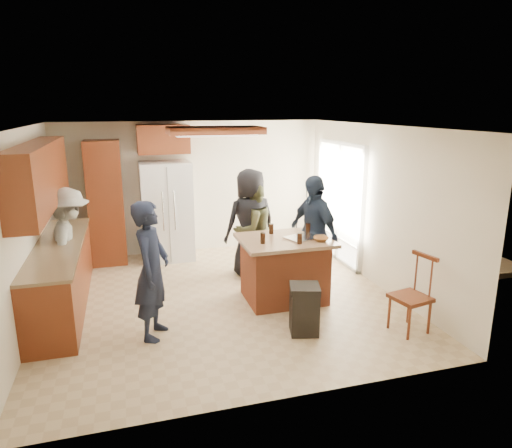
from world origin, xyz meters
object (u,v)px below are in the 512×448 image
object	(u,v)px
person_side_right	(313,233)
trash_bin	(304,309)
person_front_left	(152,270)
person_behind_left	(253,230)
refrigerator	(167,211)
spindle_chair	(412,297)
kitchen_island	(284,269)
person_counter	(70,244)
person_behind_right	(251,222)

from	to	relation	value
person_side_right	trash_bin	world-z (taller)	person_side_right
person_front_left	person_behind_left	xyz separation A→B (m)	(1.75, 1.71, -0.07)
person_front_left	person_behind_left	size ratio (longest dim) A/B	1.09
person_side_right	refrigerator	xyz separation A→B (m)	(-2.00, 2.09, 0.01)
person_behind_left	spindle_chair	bearing A→B (deg)	95.16
trash_bin	person_front_left	bearing A→B (deg)	166.03
kitchen_island	person_behind_left	bearing A→B (deg)	97.95
person_side_right	trash_bin	distance (m)	1.59
person_front_left	trash_bin	bearing A→B (deg)	-83.09
person_behind_left	kitchen_island	world-z (taller)	person_behind_left
refrigerator	kitchen_island	bearing A→B (deg)	-58.82
person_side_right	kitchen_island	bearing A→B (deg)	-77.96
person_behind_left	person_side_right	distance (m)	1.10
spindle_chair	trash_bin	bearing A→B (deg)	166.02
person_front_left	refrigerator	distance (m)	3.01
refrigerator	person_front_left	bearing A→B (deg)	-98.87
person_side_right	person_counter	distance (m)	3.58
person_side_right	person_behind_left	bearing A→B (deg)	-154.44
person_front_left	person_counter	size ratio (longest dim) A/B	1.03
person_front_left	trash_bin	xyz separation A→B (m)	(1.80, -0.45, -0.53)
person_behind_right	person_counter	size ratio (longest dim) A/B	1.08
person_counter	kitchen_island	distance (m)	3.12
person_counter	person_behind_left	bearing A→B (deg)	-89.57
person_side_right	kitchen_island	world-z (taller)	person_side_right
person_front_left	trash_bin	distance (m)	1.93
kitchen_island	spindle_chair	xyz separation A→B (m)	(1.20, -1.36, -0.02)
person_front_left	person_side_right	xyz separation A→B (m)	(2.46, 0.88, 0.04)
trash_bin	kitchen_island	bearing A→B (deg)	84.32
person_front_left	spindle_chair	xyz separation A→B (m)	(3.11, -0.77, -0.40)
person_behind_right	refrigerator	size ratio (longest dim) A/B	0.99
person_counter	trash_bin	bearing A→B (deg)	-128.08
refrigerator	kitchen_island	world-z (taller)	refrigerator
person_front_left	kitchen_island	world-z (taller)	person_front_left
refrigerator	person_behind_left	bearing A→B (deg)	-44.46
person_behind_right	kitchen_island	bearing A→B (deg)	89.74
spindle_chair	person_behind_left	bearing A→B (deg)	118.68
person_side_right	trash_bin	size ratio (longest dim) A/B	2.83
person_counter	person_side_right	bearing A→B (deg)	-103.88
person_behind_left	person_counter	distance (m)	2.81
person_behind_left	kitchen_island	size ratio (longest dim) A/B	1.22
spindle_chair	kitchen_island	bearing A→B (deg)	131.41
person_front_left	refrigerator	bearing A→B (deg)	12.00
spindle_chair	person_front_left	bearing A→B (deg)	166.02
refrigerator	spindle_chair	distance (m)	4.60
person_behind_right	person_counter	xyz separation A→B (m)	(-2.78, -0.26, -0.07)
refrigerator	kitchen_island	size ratio (longest dim) A/B	1.41
person_behind_right	person_counter	world-z (taller)	person_behind_right
person_behind_left	person_side_right	xyz separation A→B (m)	(0.71, -0.83, 0.11)
trash_bin	spindle_chair	distance (m)	1.35
person_front_left	person_counter	bearing A→B (deg)	55.95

